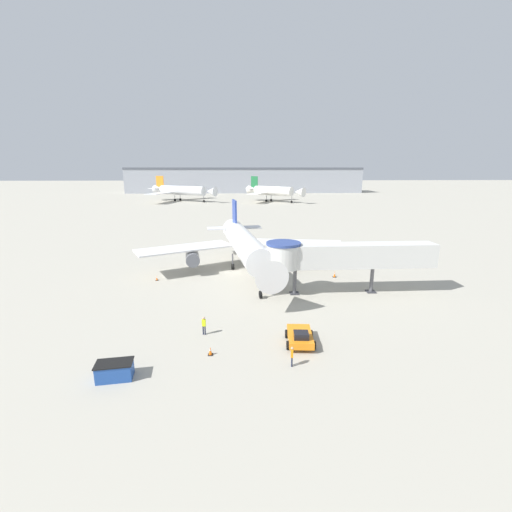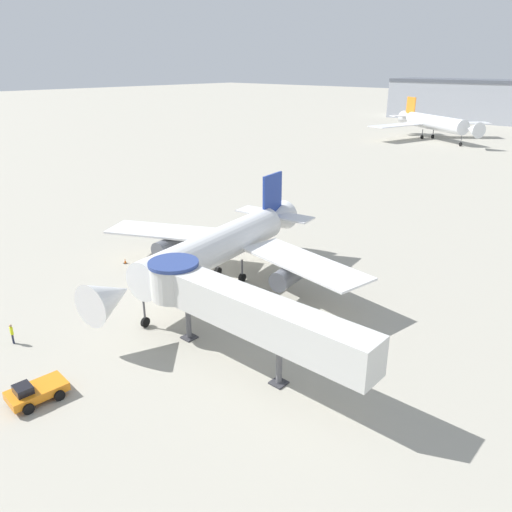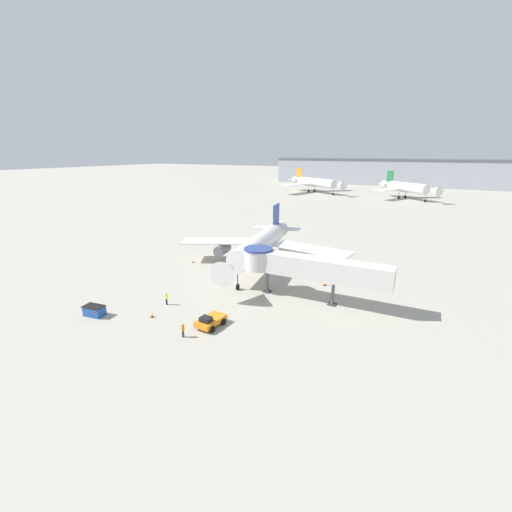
{
  "view_description": "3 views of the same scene",
  "coord_description": "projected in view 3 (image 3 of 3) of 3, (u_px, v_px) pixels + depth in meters",
  "views": [
    {
      "loc": [
        0.89,
        -48.3,
        14.86
      ],
      "look_at": [
        2.57,
        -7.49,
        4.39
      ],
      "focal_mm": 24.0,
      "sensor_mm": 36.0,
      "label": 1
    },
    {
      "loc": [
        35.69,
        -32.07,
        21.33
      ],
      "look_at": [
        6.27,
        0.1,
        4.42
      ],
      "focal_mm": 35.0,
      "sensor_mm": 36.0,
      "label": 2
    },
    {
      "loc": [
        27.35,
        -50.58,
        19.55
      ],
      "look_at": [
        4.62,
        -7.79,
        4.71
      ],
      "focal_mm": 24.0,
      "sensor_mm": 36.0,
      "label": 3
    }
  ],
  "objects": [
    {
      "name": "ground_plane",
      "position": [
        254.0,
        266.0,
        60.7
      ],
      "size": [
        800.0,
        800.0,
        0.0
      ],
      "primitive_type": "plane",
      "color": "#A8A393"
    },
    {
      "name": "main_airplane",
      "position": [
        260.0,
        245.0,
        58.96
      ],
      "size": [
        31.31,
        29.36,
        9.7
      ],
      "rotation": [
        0.0,
        0.0,
        0.16
      ],
      "color": "white",
      "rests_on": "ground_plane"
    },
    {
      "name": "jet_bridge",
      "position": [
        303.0,
        266.0,
        46.06
      ],
      "size": [
        20.43,
        4.1,
        6.45
      ],
      "rotation": [
        0.0,
        0.0,
        0.02
      ],
      "color": "silver",
      "rests_on": "ground_plane"
    },
    {
      "name": "pushback_tug_orange",
      "position": [
        210.0,
        321.0,
        39.77
      ],
      "size": [
        2.64,
        3.87,
        1.48
      ],
      "rotation": [
        0.0,
        0.0,
        -0.07
      ],
      "color": "orange",
      "rests_on": "ground_plane"
    },
    {
      "name": "service_container_blue",
      "position": [
        94.0,
        311.0,
        42.39
      ],
      "size": [
        2.79,
        1.82,
        1.3
      ],
      "rotation": [
        0.0,
        0.0,
        0.13
      ],
      "color": "#234C9E",
      "rests_on": "ground_plane"
    },
    {
      "name": "traffic_cone_apron_front",
      "position": [
        152.0,
        315.0,
        42.03
      ],
      "size": [
        0.41,
        0.41,
        0.69
      ],
      "color": "black",
      "rests_on": "ground_plane"
    },
    {
      "name": "traffic_cone_port_wing",
      "position": [
        193.0,
        261.0,
        62.72
      ],
      "size": [
        0.38,
        0.38,
        0.63
      ],
      "color": "black",
      "rests_on": "ground_plane"
    },
    {
      "name": "traffic_cone_starboard_wing",
      "position": [
        325.0,
        283.0,
        51.98
      ],
      "size": [
        0.48,
        0.48,
        0.8
      ],
      "color": "black",
      "rests_on": "ground_plane"
    },
    {
      "name": "ground_crew_marshaller",
      "position": [
        183.0,
        329.0,
        37.34
      ],
      "size": [
        0.24,
        0.34,
        1.64
      ],
      "rotation": [
        0.0,
        0.0,
        4.53
      ],
      "color": "#1E2338",
      "rests_on": "ground_plane"
    },
    {
      "name": "ground_crew_wing_walker",
      "position": [
        166.0,
        298.0,
        45.27
      ],
      "size": [
        0.36,
        0.24,
        1.75
      ],
      "rotation": [
        0.0,
        0.0,
        6.15
      ],
      "color": "#1E2338",
      "rests_on": "ground_plane"
    },
    {
      "name": "background_jet_green_tail",
      "position": [
        407.0,
        187.0,
        145.05
      ],
      "size": [
        26.21,
        25.64,
        11.34
      ],
      "rotation": [
        0.0,
        0.0,
        0.87
      ],
      "color": "white",
      "rests_on": "ground_plane"
    },
    {
      "name": "background_jet_orange_tail",
      "position": [
        315.0,
        182.0,
        168.15
      ],
      "size": [
        33.72,
        35.92,
        11.41
      ],
      "rotation": [
        0.0,
        0.0,
        1.03
      ],
      "color": "silver",
      "rests_on": "ground_plane"
    },
    {
      "name": "terminal_building",
      "position": [
        396.0,
        172.0,
        205.0
      ],
      "size": [
        145.57,
        20.93,
        15.42
      ],
      "color": "#999EA8",
      "rests_on": "ground_plane"
    }
  ]
}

